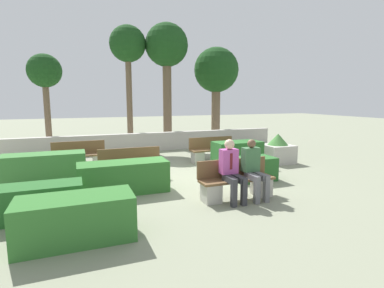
{
  "coord_description": "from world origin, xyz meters",
  "views": [
    {
      "loc": [
        -3.12,
        -7.63,
        2.22
      ],
      "look_at": [
        0.05,
        0.5,
        0.9
      ],
      "focal_mm": 28.0,
      "sensor_mm": 36.0,
      "label": 1
    }
  ],
  "objects_px": {
    "bench_right_side": "(213,153)",
    "person_seated_woman": "(254,166)",
    "bench_front": "(236,184)",
    "planter_corner_left": "(277,150)",
    "tree_center_right": "(167,50)",
    "person_seated_man": "(231,167)",
    "tree_center_left": "(128,48)",
    "bench_left_side": "(131,168)",
    "tree_rightmost": "(216,72)",
    "tree_leftmost": "(45,74)",
    "bench_back": "(79,159)"
  },
  "relations": [
    {
      "from": "bench_right_side",
      "to": "person_seated_woman",
      "type": "height_order",
      "value": "person_seated_woman"
    },
    {
      "from": "bench_front",
      "to": "planter_corner_left",
      "type": "bearing_deg",
      "value": 41.0
    },
    {
      "from": "person_seated_woman",
      "to": "tree_center_right",
      "type": "distance_m",
      "value": 8.76
    },
    {
      "from": "person_seated_man",
      "to": "tree_center_left",
      "type": "distance_m",
      "value": 9.08
    },
    {
      "from": "person_seated_man",
      "to": "planter_corner_left",
      "type": "height_order",
      "value": "person_seated_man"
    },
    {
      "from": "bench_right_side",
      "to": "person_seated_man",
      "type": "bearing_deg",
      "value": -102.98
    },
    {
      "from": "bench_left_side",
      "to": "tree_center_right",
      "type": "xyz_separation_m",
      "value": [
        2.67,
        5.39,
        4.1
      ]
    },
    {
      "from": "tree_rightmost",
      "to": "tree_leftmost",
      "type": "bearing_deg",
      "value": 177.72
    },
    {
      "from": "bench_back",
      "to": "planter_corner_left",
      "type": "distance_m",
      "value": 6.68
    },
    {
      "from": "bench_right_side",
      "to": "planter_corner_left",
      "type": "distance_m",
      "value": 2.25
    },
    {
      "from": "bench_right_side",
      "to": "planter_corner_left",
      "type": "xyz_separation_m",
      "value": [
        2.04,
        -0.94,
        0.12
      ]
    },
    {
      "from": "bench_right_side",
      "to": "bench_back",
      "type": "distance_m",
      "value": 4.5
    },
    {
      "from": "bench_back",
      "to": "tree_rightmost",
      "type": "bearing_deg",
      "value": 20.76
    },
    {
      "from": "person_seated_man",
      "to": "tree_center_right",
      "type": "bearing_deg",
      "value": 83.18
    },
    {
      "from": "bench_right_side",
      "to": "tree_leftmost",
      "type": "bearing_deg",
      "value": 149.21
    },
    {
      "from": "bench_left_side",
      "to": "tree_leftmost",
      "type": "xyz_separation_m",
      "value": [
        -2.43,
        5.68,
        2.9
      ]
    },
    {
      "from": "bench_right_side",
      "to": "bench_back",
      "type": "bearing_deg",
      "value": 179.39
    },
    {
      "from": "tree_rightmost",
      "to": "planter_corner_left",
      "type": "bearing_deg",
      "value": -89.84
    },
    {
      "from": "person_seated_woman",
      "to": "planter_corner_left",
      "type": "distance_m",
      "value": 4.16
    },
    {
      "from": "bench_right_side",
      "to": "person_seated_woman",
      "type": "bearing_deg",
      "value": -95.44
    },
    {
      "from": "bench_front",
      "to": "person_seated_woman",
      "type": "distance_m",
      "value": 0.55
    },
    {
      "from": "bench_front",
      "to": "tree_center_right",
      "type": "xyz_separation_m",
      "value": [
        0.74,
        7.79,
        4.1
      ]
    },
    {
      "from": "bench_left_side",
      "to": "planter_corner_left",
      "type": "relative_size",
      "value": 1.68
    },
    {
      "from": "bench_right_side",
      "to": "tree_center_right",
      "type": "xyz_separation_m",
      "value": [
        -0.47,
        4.02,
        4.1
      ]
    },
    {
      "from": "bench_left_side",
      "to": "tree_leftmost",
      "type": "bearing_deg",
      "value": 103.9
    },
    {
      "from": "bench_front",
      "to": "tree_center_left",
      "type": "height_order",
      "value": "tree_center_left"
    },
    {
      "from": "bench_left_side",
      "to": "tree_leftmost",
      "type": "height_order",
      "value": "tree_leftmost"
    },
    {
      "from": "planter_corner_left",
      "to": "tree_center_right",
      "type": "distance_m",
      "value": 6.84
    },
    {
      "from": "bench_left_side",
      "to": "tree_rightmost",
      "type": "xyz_separation_m",
      "value": [
        5.17,
        5.38,
        3.18
      ]
    },
    {
      "from": "bench_back",
      "to": "tree_center_left",
      "type": "relative_size",
      "value": 0.3
    },
    {
      "from": "tree_leftmost",
      "to": "tree_center_left",
      "type": "height_order",
      "value": "tree_center_left"
    },
    {
      "from": "person_seated_woman",
      "to": "tree_rightmost",
      "type": "height_order",
      "value": "tree_rightmost"
    },
    {
      "from": "bench_back",
      "to": "tree_rightmost",
      "type": "relative_size",
      "value": 0.35
    },
    {
      "from": "bench_left_side",
      "to": "tree_center_left",
      "type": "bearing_deg",
      "value": 71.08
    },
    {
      "from": "bench_right_side",
      "to": "tree_rightmost",
      "type": "xyz_separation_m",
      "value": [
        2.03,
        4.02,
        3.18
      ]
    },
    {
      "from": "bench_back",
      "to": "person_seated_woman",
      "type": "xyz_separation_m",
      "value": [
        3.6,
        -4.51,
        0.41
      ]
    },
    {
      "from": "bench_left_side",
      "to": "person_seated_man",
      "type": "height_order",
      "value": "person_seated_man"
    },
    {
      "from": "bench_front",
      "to": "planter_corner_left",
      "type": "distance_m",
      "value": 4.31
    },
    {
      "from": "bench_front",
      "to": "bench_back",
      "type": "distance_m",
      "value": 5.44
    },
    {
      "from": "planter_corner_left",
      "to": "person_seated_man",
      "type": "bearing_deg",
      "value": -139.43
    },
    {
      "from": "tree_rightmost",
      "to": "tree_center_left",
      "type": "bearing_deg",
      "value": 175.63
    },
    {
      "from": "person_seated_man",
      "to": "tree_center_left",
      "type": "xyz_separation_m",
      "value": [
        -0.75,
        8.25,
        3.72
      ]
    },
    {
      "from": "bench_front",
      "to": "tree_center_right",
      "type": "distance_m",
      "value": 8.84
    },
    {
      "from": "tree_center_right",
      "to": "bench_front",
      "type": "bearing_deg",
      "value": -95.42
    },
    {
      "from": "tree_center_left",
      "to": "tree_leftmost",
      "type": "bearing_deg",
      "value": -179.68
    },
    {
      "from": "person_seated_woman",
      "to": "tree_center_left",
      "type": "height_order",
      "value": "tree_center_left"
    },
    {
      "from": "person_seated_woman",
      "to": "tree_rightmost",
      "type": "relative_size",
      "value": 0.28
    },
    {
      "from": "bench_right_side",
      "to": "bench_left_side",
      "type": "bearing_deg",
      "value": -149.51
    },
    {
      "from": "bench_left_side",
      "to": "tree_center_left",
      "type": "height_order",
      "value": "tree_center_left"
    },
    {
      "from": "person_seated_man",
      "to": "tree_leftmost",
      "type": "distance_m",
      "value": 9.54
    }
  ]
}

